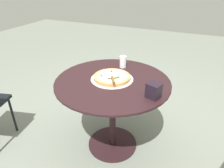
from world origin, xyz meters
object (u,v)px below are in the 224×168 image
Objects in this scene: pizza_server at (112,77)px; napkin_dispenser at (154,91)px; drinking_cup at (123,62)px; pizza_on_tray at (112,77)px; patio_table at (113,97)px.

pizza_server is 1.79× the size of napkin_dispenser.
drinking_cup is 0.59m from napkin_dispenser.
drinking_cup reaches higher than pizza_on_tray.
pizza_on_tray is 0.09m from pizza_server.
patio_table is 0.19m from pizza_on_tray.
pizza_server is at bearing -160.04° from patio_table.
pizza_server is (-0.08, -0.04, 0.04)m from pizza_on_tray.
patio_table is at bearing 19.96° from pizza_server.
drinking_cup is at bearing 153.24° from napkin_dispenser.
pizza_on_tray is 3.30× the size of drinking_cup.
napkin_dispenser is (-0.13, -0.38, 0.23)m from patio_table.
napkin_dispenser reaches higher than pizza_on_tray.
patio_table is at bearing -175.98° from drinking_cup.
pizza_server is at bearing -171.60° from napkin_dispenser.
pizza_server is at bearing -173.42° from drinking_cup.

